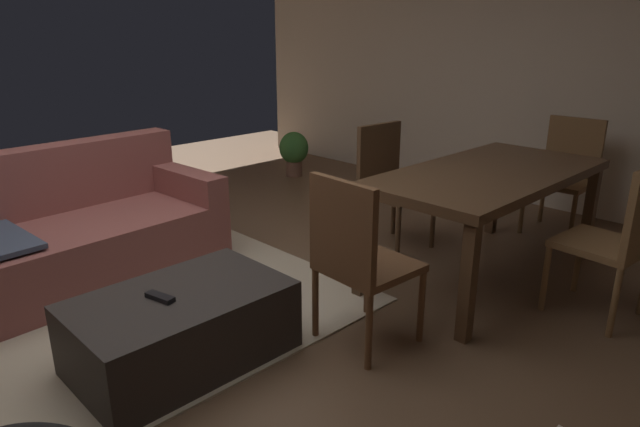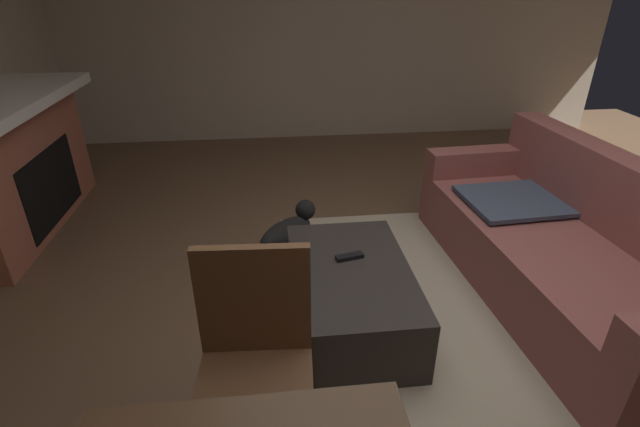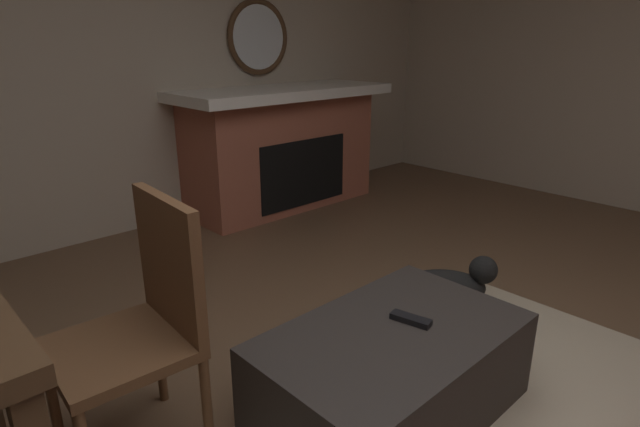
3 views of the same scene
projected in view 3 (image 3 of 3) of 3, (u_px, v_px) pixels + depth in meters
The scene contains 7 objects.
wall_back_fireplace_side at pixel (63, 53), 3.44m from camera, with size 7.90×0.12×2.67m, color #B7A893.
fireplace at pixel (282, 147), 4.46m from camera, with size 1.91×0.76×1.04m.
round_wall_mirror at pixel (258, 37), 4.37m from camera, with size 0.63×0.05×0.63m.
ottoman_coffee_table at pixel (391, 373), 2.00m from camera, with size 1.04×0.65×0.38m, color #2D2826.
tv_remote at pixel (411, 319), 1.99m from camera, with size 0.05×0.16×0.02m, color black.
dining_chair_west at pixel (144, 315), 1.76m from camera, with size 0.47×0.47×0.93m.
small_dog at pixel (446, 285), 2.76m from camera, with size 0.48×0.49×0.29m.
Camera 3 is at (1.22, 0.65, 1.42)m, focal length 28.81 mm.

